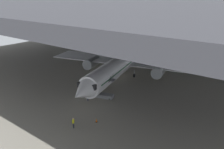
{
  "coord_description": "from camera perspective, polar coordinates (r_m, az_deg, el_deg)",
  "views": [
    {
      "loc": [
        35.11,
        -43.96,
        19.47
      ],
      "look_at": [
        4.83,
        -5.56,
        2.72
      ],
      "focal_mm": 38.27,
      "sensor_mm": 36.0,
      "label": 1
    }
  ],
  "objects": [
    {
      "name": "traffic_cone_orange",
      "position": [
        38.64,
        -3.74,
        -10.89
      ],
      "size": [
        0.36,
        0.36,
        0.6
      ],
      "color": "black",
      "rests_on": "ground_plane"
    },
    {
      "name": "airplane_distant",
      "position": [
        101.87,
        5.83,
        9.54
      ],
      "size": [
        28.59,
        27.61,
        9.3
      ],
      "color": "white",
      "rests_on": "ground_plane"
    },
    {
      "name": "ground_plane",
      "position": [
        59.54,
        -0.34,
        -0.18
      ],
      "size": [
        110.0,
        110.0,
        0.0
      ],
      "primitive_type": "plane",
      "color": "gray"
    },
    {
      "name": "baggage_tug",
      "position": [
        61.55,
        10.67,
        0.65
      ],
      "size": [
        2.03,
        2.5,
        0.9
      ],
      "color": "yellow",
      "rests_on": "ground_plane"
    },
    {
      "name": "crew_worker_near_nose",
      "position": [
        37.16,
        -9.24,
        -11.19
      ],
      "size": [
        0.36,
        0.5,
        1.73
      ],
      "color": "#232838",
      "rests_on": "ground_plane"
    },
    {
      "name": "crew_worker_by_stairs",
      "position": [
        45.65,
        -5.85,
        -5.09
      ],
      "size": [
        0.54,
        0.27,
        1.71
      ],
      "color": "#232838",
      "rests_on": "ground_plane"
    },
    {
      "name": "airplane_main",
      "position": [
        56.0,
        2.05,
        2.49
      ],
      "size": [
        39.55,
        40.11,
        12.56
      ],
      "color": "white",
      "rests_on": "ground_plane"
    },
    {
      "name": "hangar_structure",
      "position": [
        67.64,
        7.21,
        16.9
      ],
      "size": [
        121.0,
        99.0,
        17.9
      ],
      "color": "#4C4F54",
      "rests_on": "ground_plane"
    },
    {
      "name": "boarding_stairs",
      "position": [
        46.98,
        -2.08,
        -4.59
      ],
      "size": [
        4.64,
        2.53,
        4.89
      ],
      "color": "slate",
      "rests_on": "ground_plane"
    }
  ]
}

